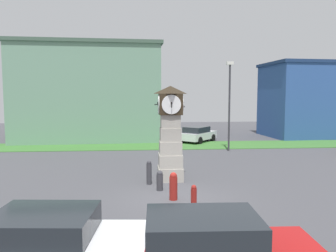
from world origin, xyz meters
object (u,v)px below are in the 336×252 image
object	(u,v)px
clock_tower	(170,134)
car_far_lot	(198,134)
bollard_mid_row	(160,180)
car_by_building	(213,251)
street_lamp_near_road	(229,100)
bollard_end_row	(194,199)
car_near_tower	(54,244)
bollard_far_row	(173,186)
bollard_near_tower	(149,172)

from	to	relation	value
clock_tower	car_far_lot	distance (m)	13.47
bollard_mid_row	car_by_building	world-z (taller)	car_by_building
car_far_lot	street_lamp_near_road	distance (m)	5.89
clock_tower	bollard_end_row	distance (m)	5.02
bollard_end_row	car_near_tower	size ratio (longest dim) A/B	0.25
bollard_far_row	bollard_end_row	distance (m)	1.69
car_by_building	street_lamp_near_road	world-z (taller)	street_lamp_near_road
car_by_building	car_near_tower	bearing A→B (deg)	168.82
bollard_near_tower	car_near_tower	bearing A→B (deg)	-106.77
bollard_near_tower	car_far_lot	size ratio (longest dim) A/B	0.27
car_near_tower	car_by_building	distance (m)	3.56
clock_tower	car_by_building	world-z (taller)	clock_tower
bollard_mid_row	street_lamp_near_road	size ratio (longest dim) A/B	0.13
bollard_mid_row	bollard_far_row	distance (m)	1.43
clock_tower	bollard_far_row	xyz separation A→B (m)	(-0.15, -3.09, -1.71)
car_near_tower	clock_tower	bearing A→B (deg)	68.15
bollard_mid_row	bollard_end_row	world-z (taller)	bollard_end_row
car_by_building	car_far_lot	bearing A→B (deg)	81.07
clock_tower	bollard_end_row	bearing A→B (deg)	-84.99
clock_tower	car_far_lot	bearing A→B (deg)	74.50
bollard_far_row	street_lamp_near_road	xyz separation A→B (m)	(5.25, 11.21, 3.25)
car_near_tower	bollard_near_tower	bearing A→B (deg)	73.23
bollard_mid_row	bollard_far_row	xyz separation A→B (m)	(0.47, -1.34, 0.12)
bollard_far_row	street_lamp_near_road	bearing A→B (deg)	64.90
bollard_end_row	car_far_lot	size ratio (longest dim) A/B	0.25
bollard_end_row	car_far_lot	xyz separation A→B (m)	(3.17, 17.58, 0.20)
bollard_end_row	car_far_lot	world-z (taller)	car_far_lot
car_near_tower	car_far_lot	size ratio (longest dim) A/B	1.02
bollard_far_row	car_near_tower	world-z (taller)	car_near_tower
bollard_far_row	car_by_building	world-z (taller)	car_by_building
bollard_far_row	car_far_lot	distance (m)	16.41
bollard_mid_row	bollard_far_row	bearing A→B (deg)	-70.82
clock_tower	car_near_tower	world-z (taller)	clock_tower
clock_tower	car_far_lot	size ratio (longest dim) A/B	1.12
clock_tower	bollard_far_row	bearing A→B (deg)	-92.72
bollard_end_row	street_lamp_near_road	world-z (taller)	street_lamp_near_road
bollard_near_tower	bollard_end_row	world-z (taller)	bollard_near_tower
bollard_near_tower	street_lamp_near_road	bearing A→B (deg)	55.15
clock_tower	bollard_end_row	size ratio (longest dim) A/B	4.45
bollard_end_row	street_lamp_near_road	bearing A→B (deg)	69.87
clock_tower	bollard_near_tower	distance (m)	2.13
car_near_tower	bollard_far_row	bearing A→B (deg)	58.77
bollard_far_row	street_lamp_near_road	world-z (taller)	street_lamp_near_road
bollard_near_tower	car_near_tower	distance (m)	8.02
bollard_mid_row	bollard_far_row	size ratio (longest dim) A/B	0.79
car_by_building	bollard_near_tower	bearing A→B (deg)	98.00
bollard_mid_row	bollard_end_row	bearing A→B (deg)	-70.80
bollard_near_tower	bollard_far_row	distance (m)	2.53
car_near_tower	car_by_building	xyz separation A→B (m)	(3.49, -0.69, 0.03)
bollard_mid_row	bollard_end_row	distance (m)	3.12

